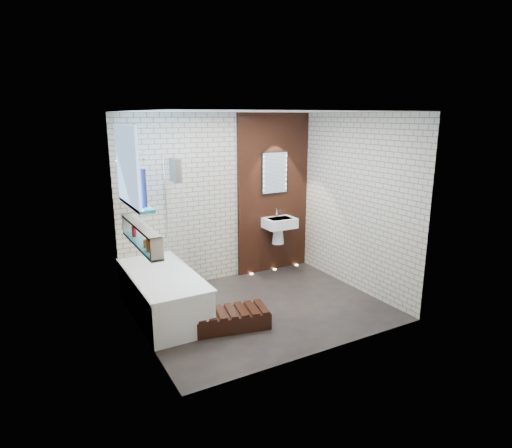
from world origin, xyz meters
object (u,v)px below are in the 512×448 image
bath_screen (175,211)px  walnut_step (231,320)px  washbasin (279,226)px  led_mirror (275,173)px  bathtub (163,294)px

bath_screen → walnut_step: bearing=-77.2°
washbasin → led_mirror: (0.00, 0.16, 0.86)m
bathtub → led_mirror: led_mirror is taller
led_mirror → walnut_step: size_ratio=0.76×
bath_screen → led_mirror: (1.82, 0.34, 0.37)m
bath_screen → bathtub: bearing=-128.9°
bath_screen → walnut_step: (0.27, -1.19, -1.18)m
washbasin → walnut_step: washbasin is taller
bathtub → bath_screen: size_ratio=1.24×
bathtub → walnut_step: bathtub is taller
led_mirror → walnut_step: 2.67m
washbasin → walnut_step: bearing=-138.4°
walnut_step → led_mirror: bearing=44.7°
bath_screen → led_mirror: led_mirror is taller
washbasin → walnut_step: size_ratio=0.63×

